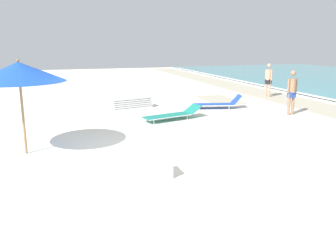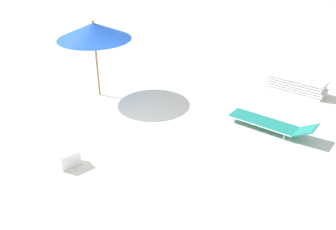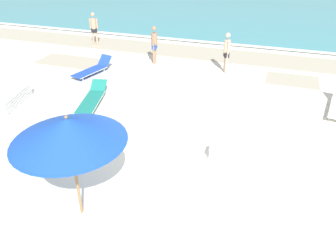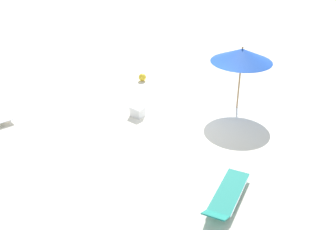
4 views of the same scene
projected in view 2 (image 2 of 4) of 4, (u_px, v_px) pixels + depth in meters
ground_plane at (124, 136)px, 10.01m from camera, size 60.00×60.00×0.16m
beach_umbrella at (94, 31)px, 11.07m from camera, size 2.23×2.23×2.41m
lounger_stack at (296, 84)px, 12.18m from camera, size 1.04×1.99×0.49m
sun_lounger_under_umbrella at (271, 123)px, 10.04m from camera, size 1.16×2.40×0.47m
cooler_box at (68, 158)px, 8.63m from camera, size 0.50×0.36×0.37m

